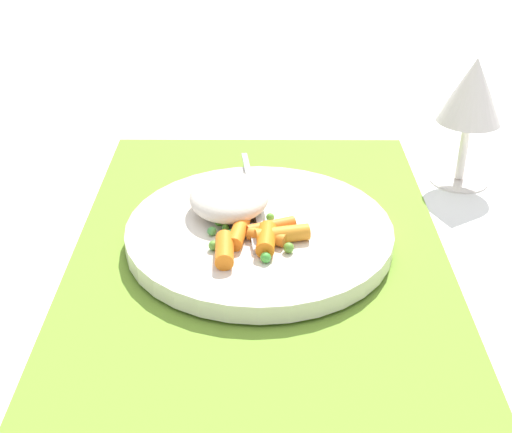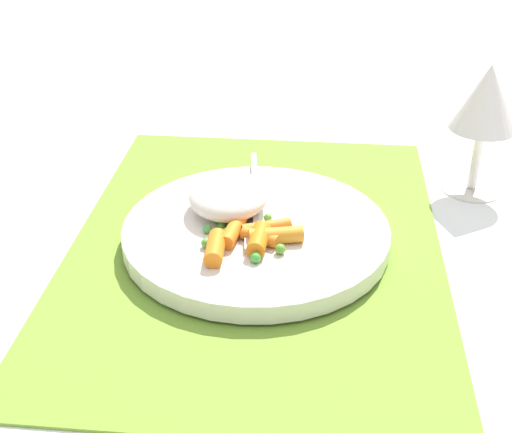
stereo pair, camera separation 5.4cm
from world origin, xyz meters
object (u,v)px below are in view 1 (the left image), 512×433
Objects in this scene: fork at (253,208)px; wine_glass at (469,95)px; rice_mound at (226,197)px; carrot_portion at (254,237)px; plate at (256,233)px.

fork is 0.27m from wine_glass.
rice_mound is 0.07m from carrot_portion.
carrot_portion is 0.30m from wine_glass.
carrot_portion is 0.43× the size of fork.
rice_mound is at bearing -132.43° from plate.
wine_glass is (-0.17, 0.23, 0.07)m from carrot_portion.
wine_glass is (-0.11, 0.23, 0.08)m from fork.
plate is 0.28m from wine_glass.
fork is at bearing -173.41° from plate.
rice_mound reaches higher than plate.
fork is (-0.03, -0.00, 0.01)m from plate.
rice_mound is at bearing -86.54° from fork.
fork is (-0.06, -0.00, -0.00)m from carrot_portion.
plate is 0.03m from fork.
wine_glass reaches higher than fork.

